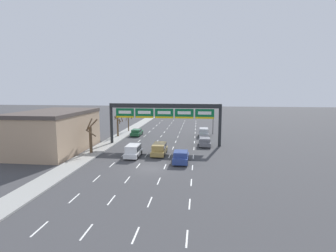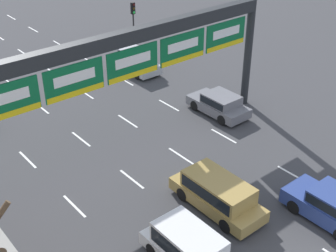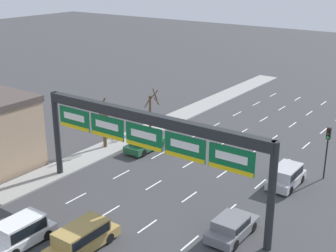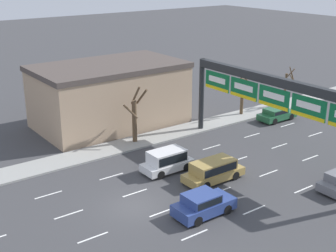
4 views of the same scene
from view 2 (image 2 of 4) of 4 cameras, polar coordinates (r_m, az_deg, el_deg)
lane_dashes at (r=26.33m, az=-4.71°, el=-2.61°), size 10.02×67.00×0.01m
sign_gantry at (r=23.52m, az=-4.74°, el=8.47°), size 18.59×0.70×6.89m
suv_silver at (r=35.40m, az=-3.81°, el=8.00°), size 1.84×3.93×1.63m
car_blue at (r=22.16m, az=19.34°, el=-9.10°), size 1.91×4.06×1.53m
suv_white at (r=18.87m, az=2.51°, el=-14.50°), size 1.84×4.04×1.72m
car_grey at (r=29.48m, az=6.28°, el=2.75°), size 1.89×4.06×1.37m
suv_gold at (r=21.63m, az=6.06°, el=-8.04°), size 1.88×4.72×1.60m
traffic_light_near_gantry at (r=38.04m, az=-4.24°, el=13.02°), size 0.30×0.35×4.27m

